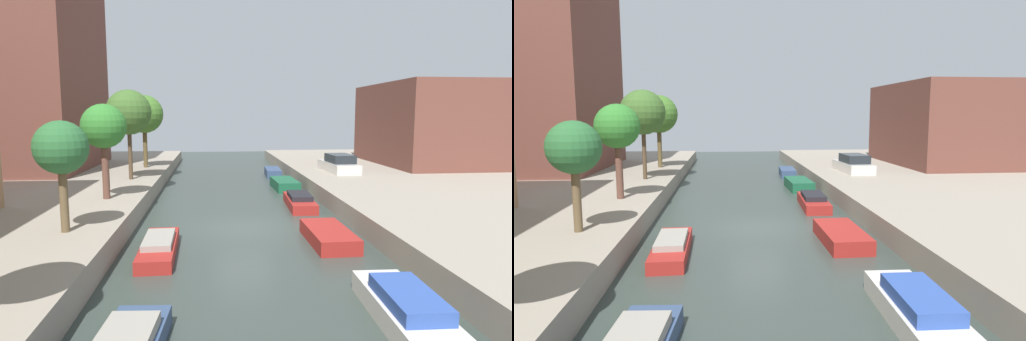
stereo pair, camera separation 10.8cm
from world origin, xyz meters
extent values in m
plane|color=#333D38|center=(0.00, 0.00, 0.00)|extent=(84.00, 84.00, 0.00)
cube|color=brown|center=(-16.00, 16.07, 10.87)|extent=(10.00, 13.08, 19.73)
cube|color=brown|center=(18.00, 16.35, 4.46)|extent=(10.00, 12.82, 6.92)
cylinder|color=brown|center=(-6.78, -3.56, 2.21)|extent=(0.30, 0.30, 2.42)
sphere|color=#296232|center=(-6.78, -3.56, 4.09)|extent=(1.92, 1.92, 1.92)
cylinder|color=brown|center=(-6.78, 2.70, 2.45)|extent=(0.35, 0.35, 2.90)
sphere|color=#2F772B|center=(-6.78, 2.70, 4.68)|extent=(2.23, 2.23, 2.23)
cylinder|color=#4D3A28|center=(-6.78, 9.41, 2.69)|extent=(0.27, 0.27, 3.38)
sphere|color=#3B6127|center=(-6.78, 9.41, 5.41)|extent=(2.94, 2.94, 2.94)
cylinder|color=brown|center=(-6.78, 15.97, 2.62)|extent=(0.34, 0.34, 3.24)
sphere|color=#407029|center=(-6.78, 15.97, 5.31)|extent=(3.04, 3.04, 3.04)
cube|color=beige|center=(8.09, 11.88, 1.35)|extent=(2.04, 4.83, 0.70)
cube|color=#1E2328|center=(8.09, 11.52, 2.02)|extent=(1.73, 2.68, 0.62)
cube|color=gray|center=(-3.30, -10.93, 0.63)|extent=(1.28, 2.28, 0.27)
cube|color=maroon|center=(-3.46, -3.50, 0.24)|extent=(1.32, 4.41, 0.47)
cube|color=gray|center=(-3.46, -3.49, 0.58)|extent=(1.10, 2.43, 0.22)
cube|color=beige|center=(3.34, -9.67, 0.29)|extent=(1.55, 4.57, 0.59)
cube|color=#2D4C9E|center=(3.34, -9.80, 0.77)|extent=(1.27, 2.53, 0.36)
cube|color=maroon|center=(3.30, -2.69, 0.30)|extent=(1.65, 3.74, 0.60)
cube|color=maroon|center=(3.53, 4.22, 0.26)|extent=(1.60, 4.40, 0.53)
cube|color=black|center=(3.53, 4.23, 0.66)|extent=(1.29, 2.44, 0.27)
cube|color=#195638|center=(3.71, 10.29, 0.35)|extent=(1.66, 3.70, 0.69)
cube|color=#33476B|center=(3.80, 16.85, 0.33)|extent=(1.40, 3.55, 0.66)
camera|label=1|loc=(-1.45, -19.39, 5.23)|focal=30.03mm
camera|label=2|loc=(-1.34, -19.40, 5.23)|focal=30.03mm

